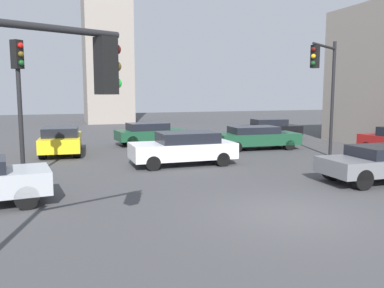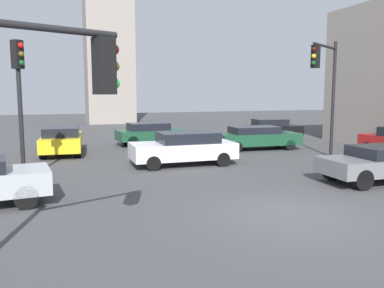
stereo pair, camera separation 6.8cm
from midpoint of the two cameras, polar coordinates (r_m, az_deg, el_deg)
The scene contains 10 objects.
ground_plane at distance 11.09m, azimuth 13.49°, elevation -9.73°, with size 108.42×108.42×0.00m, color #424244.
traffic_light_1 at distance 20.12m, azimuth 18.29°, elevation 9.10°, with size 2.51×1.72×5.71m.
traffic_light_2 at distance 6.75m, azimuth -23.32°, elevation 6.72°, with size 3.24×1.48×4.57m.
traffic_light_3 at distance 15.62m, azimuth -23.54°, elevation 7.87°, with size 0.46×0.47×5.05m.
car_1 at distance 17.84m, azimuth -1.31°, elevation -0.52°, with size 4.60×2.08×1.47m.
car_3 at distance 23.04m, azimuth 9.06°, elevation 1.00°, with size 4.79×2.21×1.31m.
car_4 at distance 28.28m, azimuth 11.11°, elevation 2.18°, with size 4.07×2.06×1.40m.
car_5 at distance 24.77m, azimuth -6.05°, elevation 1.57°, with size 4.37×2.20×1.37m.
car_6 at distance 22.12m, azimuth -18.20°, elevation 0.60°, with size 2.33×4.73×1.44m.
car_7 at distance 16.04m, azimuth 25.54°, elevation -2.33°, with size 4.59×2.04×1.31m.
Camera 1 is at (-5.84, -8.88, 3.22)m, focal length 37.44 mm.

